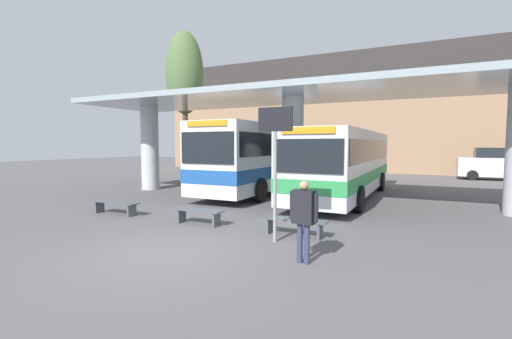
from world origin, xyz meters
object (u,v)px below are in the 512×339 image
at_px(waiting_bench_far_platform, 198,213).
at_px(pedestrian_waiting, 304,213).
at_px(info_sign_platform, 275,147).
at_px(transit_bus_center_bay, 345,161).
at_px(waiting_bench_near_pillar, 294,223).
at_px(waiting_bench_mid_platform, 115,205).
at_px(parked_car_street, 496,164).
at_px(transit_bus_left_bay, 265,155).
at_px(poplar_tree_behind_left, 185,74).

bearing_deg(waiting_bench_far_platform, pedestrian_waiting, -26.18).
bearing_deg(info_sign_platform, transit_bus_center_bay, 89.03).
relative_size(waiting_bench_near_pillar, waiting_bench_mid_platform, 0.92).
bearing_deg(parked_car_street, transit_bus_left_bay, -134.10).
bearing_deg(pedestrian_waiting, transit_bus_center_bay, 103.53).
bearing_deg(pedestrian_waiting, poplar_tree_behind_left, 142.01).
relative_size(waiting_bench_near_pillar, pedestrian_waiting, 1.04).
relative_size(transit_bus_center_bay, pedestrian_waiting, 6.60).
height_order(transit_bus_center_bay, waiting_bench_far_platform, transit_bus_center_bay).
bearing_deg(waiting_bench_near_pillar, waiting_bench_mid_platform, 180.00).
distance_m(pedestrian_waiting, parked_car_street, 23.13).
bearing_deg(waiting_bench_mid_platform, info_sign_platform, -6.67).
distance_m(info_sign_platform, pedestrian_waiting, 2.14).
xyz_separation_m(waiting_bench_far_platform, poplar_tree_behind_left, (-8.83, 11.11, 7.05)).
bearing_deg(waiting_bench_far_platform, info_sign_platform, -14.70).
bearing_deg(poplar_tree_behind_left, info_sign_platform, -45.43).
relative_size(transit_bus_center_bay, info_sign_platform, 3.35).
bearing_deg(parked_car_street, transit_bus_center_bay, -121.43).
bearing_deg(transit_bus_center_bay, info_sign_platform, 90.31).
bearing_deg(transit_bus_center_bay, waiting_bench_mid_platform, 50.45).
bearing_deg(parked_car_street, pedestrian_waiting, -106.44).
relative_size(transit_bus_left_bay, transit_bus_center_bay, 0.96).
xyz_separation_m(transit_bus_left_bay, parked_car_street, (12.28, 12.14, -0.81)).
bearing_deg(poplar_tree_behind_left, pedestrian_waiting, -45.56).
bearing_deg(info_sign_platform, pedestrian_waiting, -46.88).
xyz_separation_m(waiting_bench_near_pillar, pedestrian_waiting, (0.88, -1.96, 0.70)).
relative_size(transit_bus_center_bay, parked_car_street, 2.42).
distance_m(transit_bus_left_bay, info_sign_platform, 9.62).
height_order(transit_bus_left_bay, waiting_bench_near_pillar, transit_bus_left_bay).
bearing_deg(transit_bus_left_bay, waiting_bench_mid_platform, 74.52).
bearing_deg(waiting_bench_near_pillar, parked_car_street, 68.52).
distance_m(waiting_bench_far_platform, poplar_tree_behind_left, 15.84).
relative_size(transit_bus_center_bay, waiting_bench_near_pillar, 6.33).
bearing_deg(waiting_bench_mid_platform, poplar_tree_behind_left, 115.41).
xyz_separation_m(waiting_bench_near_pillar, parked_car_street, (7.90, 20.07, 0.75)).
distance_m(poplar_tree_behind_left, parked_car_street, 22.66).
height_order(waiting_bench_mid_platform, waiting_bench_far_platform, same).
height_order(transit_bus_left_bay, info_sign_platform, transit_bus_left_bay).
bearing_deg(waiting_bench_near_pillar, waiting_bench_far_platform, 180.00).
bearing_deg(parked_car_street, waiting_bench_near_pillar, -110.26).
bearing_deg(transit_bus_center_bay, transit_bus_left_bay, -3.50).
xyz_separation_m(info_sign_platform, poplar_tree_behind_left, (-11.68, 11.86, 5.00)).
relative_size(waiting_bench_mid_platform, info_sign_platform, 0.58).
distance_m(transit_bus_center_bay, waiting_bench_far_platform, 8.26).
distance_m(waiting_bench_far_platform, info_sign_platform, 3.59).
relative_size(transit_bus_left_bay, parked_car_street, 2.33).
relative_size(waiting_bench_far_platform, poplar_tree_behind_left, 0.16).
height_order(waiting_bench_mid_platform, poplar_tree_behind_left, poplar_tree_behind_left).
distance_m(waiting_bench_far_platform, parked_car_street, 22.91).
relative_size(transit_bus_left_bay, info_sign_platform, 3.23).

